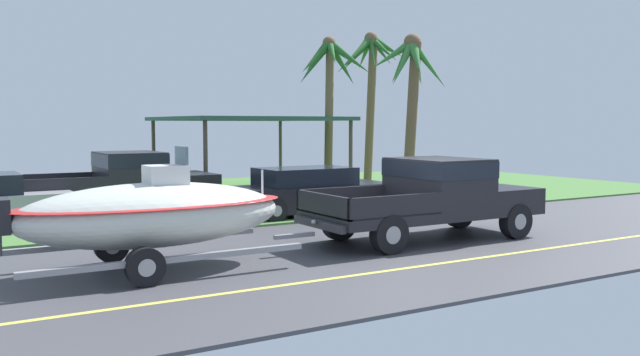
% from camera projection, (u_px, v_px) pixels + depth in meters
% --- Properties ---
extents(ground, '(36.00, 22.00, 0.11)m').
position_uv_depth(ground, '(235.00, 206.00, 21.48)').
color(ground, '#424247').
extents(pickup_truck_towing, '(5.71, 2.17, 1.84)m').
position_uv_depth(pickup_truck_towing, '(437.00, 194.00, 15.34)').
color(pickup_truck_towing, black).
rests_on(pickup_truck_towing, ground).
extents(boat_on_trailer, '(6.01, 2.41, 2.21)m').
position_uv_depth(boat_on_trailer, '(152.00, 214.00, 11.96)').
color(boat_on_trailer, gray).
rests_on(boat_on_trailer, ground).
extents(parked_pickup_background, '(5.91, 2.16, 1.80)m').
position_uv_depth(parked_pickup_background, '(129.00, 179.00, 19.60)').
color(parked_pickup_background, black).
rests_on(parked_pickup_background, ground).
extents(parked_sedan_far, '(4.73, 1.84, 1.38)m').
position_uv_depth(parked_sedan_far, '(310.00, 192.00, 19.25)').
color(parked_sedan_far, black).
rests_on(parked_sedan_far, ground).
extents(carport_awning, '(6.08, 6.00, 2.88)m').
position_uv_depth(carport_awning, '(248.00, 120.00, 25.20)').
color(carport_awning, '#4C4238').
rests_on(carport_awning, ground).
extents(palm_tree_near_left, '(3.16, 2.86, 6.04)m').
position_uv_depth(palm_tree_near_left, '(330.00, 73.00, 26.39)').
color(palm_tree_near_left, brown).
rests_on(palm_tree_near_left, ground).
extents(palm_tree_near_right, '(2.95, 3.47, 6.43)m').
position_uv_depth(palm_tree_near_right, '(369.00, 67.00, 27.97)').
color(palm_tree_near_right, brown).
rests_on(palm_tree_near_right, ground).
extents(palm_tree_mid, '(2.84, 3.06, 5.66)m').
position_uv_depth(palm_tree_mid, '(411.00, 75.00, 22.82)').
color(palm_tree_mid, brown).
rests_on(palm_tree_mid, ground).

